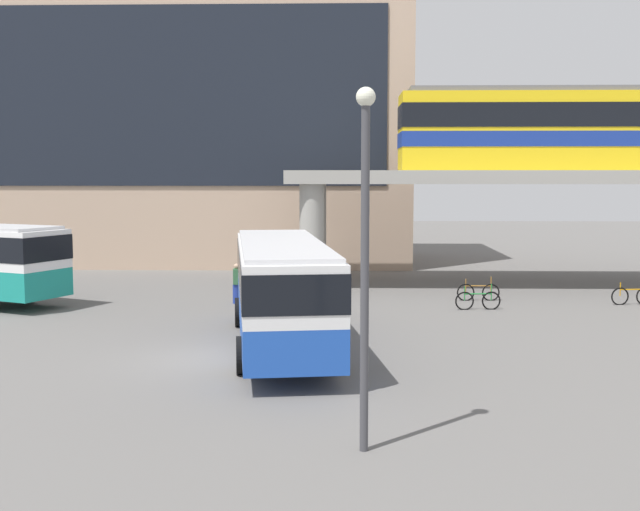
{
  "coord_description": "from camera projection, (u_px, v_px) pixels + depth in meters",
  "views": [
    {
      "loc": [
        3.83,
        -21.71,
        5.15
      ],
      "look_at": [
        3.01,
        7.62,
        2.2
      ],
      "focal_mm": 44.17,
      "sensor_mm": 36.0,
      "label": 1
    }
  ],
  "objects": [
    {
      "name": "train",
      "position": [
        606.0,
        129.0,
        36.84
      ],
      "size": [
        19.29,
        2.96,
        3.84
      ],
      "color": "yellow",
      "rests_on": "elevated_platform"
    },
    {
      "name": "elevated_platform",
      "position": [
        633.0,
        186.0,
        37.07
      ],
      "size": [
        32.6,
        6.63,
        5.42
      ],
      "color": "#9E9B93",
      "rests_on": "ground_plane"
    },
    {
      "name": "bicycle_brown",
      "position": [
        478.0,
        292.0,
        32.74
      ],
      "size": [
        1.79,
        0.13,
        1.04
      ],
      "color": "black",
      "rests_on": "ground_plane"
    },
    {
      "name": "bicycle_green",
      "position": [
        478.0,
        300.0,
        30.5
      ],
      "size": [
        1.79,
        0.21,
        1.04
      ],
      "color": "black",
      "rests_on": "ground_plane"
    },
    {
      "name": "bicycle_orange",
      "position": [
        632.0,
        296.0,
        31.7
      ],
      "size": [
        1.78,
        0.28,
        1.04
      ],
      "color": "black",
      "rests_on": "ground_plane"
    },
    {
      "name": "bus_main",
      "position": [
        282.0,
        282.0,
        23.57
      ],
      "size": [
        4.06,
        11.29,
        3.22
      ],
      "color": "#1E4CB2",
      "rests_on": "ground_plane"
    },
    {
      "name": "lamp_post",
      "position": [
        365.0,
        242.0,
        14.44
      ],
      "size": [
        0.36,
        0.36,
        6.76
      ],
      "color": "#3F3F44",
      "rests_on": "ground_plane"
    },
    {
      "name": "pedestrian_waiting_near_stop",
      "position": [
        237.0,
        285.0,
        32.0
      ],
      "size": [
        0.32,
        0.42,
        1.63
      ],
      "color": "navy",
      "rests_on": "ground_plane"
    },
    {
      "name": "ground_plane",
      "position": [
        248.0,
        303.0,
        32.16
      ],
      "size": [
        120.0,
        120.0,
        0.0
      ],
      "primitive_type": "plane",
      "color": "#605E5B"
    },
    {
      "name": "station_building",
      "position": [
        165.0,
        120.0,
        48.1
      ],
      "size": [
        29.44,
        11.24,
        17.22
      ],
      "color": "tan",
      "rests_on": "ground_plane"
    }
  ]
}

